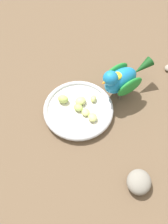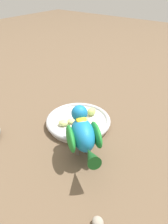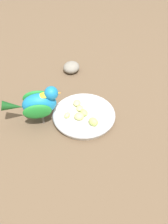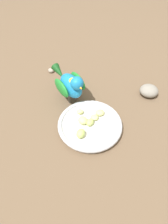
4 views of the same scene
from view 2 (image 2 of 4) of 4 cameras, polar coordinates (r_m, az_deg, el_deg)
name	(u,v)px [view 2 (image 2 of 4)]	position (r m, az deg, el deg)	size (l,w,h in m)	color
ground_plane	(84,127)	(0.75, 0.06, -4.06)	(4.00, 4.00, 0.00)	brown
feeding_bowl	(78,122)	(0.75, -1.60, -2.57)	(0.22, 0.22, 0.03)	beige
apple_piece_0	(91,112)	(0.77, 1.98, 0.09)	(0.03, 0.03, 0.03)	#B2CC66
apple_piece_1	(78,118)	(0.74, -1.62, -1.65)	(0.03, 0.02, 0.02)	#B2CC66
apple_piece_2	(71,121)	(0.73, -3.34, -2.41)	(0.03, 0.03, 0.02)	#C6D17A
apple_piece_3	(85,121)	(0.73, 0.16, -2.41)	(0.03, 0.03, 0.02)	#C6D17A
apple_piece_4	(63,123)	(0.72, -5.50, -2.88)	(0.03, 0.03, 0.02)	#C6D17A
apple_piece_5	(83,128)	(0.70, -0.39, -4.38)	(0.03, 0.02, 0.02)	#C6D17A
parrot	(83,134)	(0.59, -0.22, -5.81)	(0.17, 0.16, 0.14)	#59544C
pebble_0	(98,222)	(0.51, 3.68, -27.13)	(0.03, 0.02, 0.02)	gray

